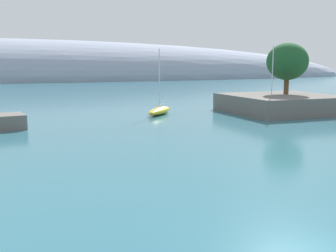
# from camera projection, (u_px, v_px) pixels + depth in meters

# --- Properties ---
(shore_outcrop) EXTENTS (15.33, 14.77, 2.62)m
(shore_outcrop) POSITION_uv_depth(u_px,v_px,m) (281.00, 104.00, 59.71)
(shore_outcrop) COLOR #66605B
(shore_outcrop) RESTS_ON ground
(tree_clump_shore) EXTENTS (6.32, 6.32, 7.83)m
(tree_clump_shore) POSITION_uv_depth(u_px,v_px,m) (287.00, 62.00, 60.75)
(tree_clump_shore) COLOR brown
(tree_clump_shore) RESTS_ON shore_outcrop
(distant_ridge) EXTENTS (385.17, 68.39, 37.12)m
(distant_ridge) POSITION_uv_depth(u_px,v_px,m) (1.00, 80.00, 179.41)
(distant_ridge) COLOR #8E99AD
(distant_ridge) RESTS_ON ground
(sailboat_red_near_shore) EXTENTS (5.66, 6.75, 9.80)m
(sailboat_red_near_shore) POSITION_uv_depth(u_px,v_px,m) (271.00, 111.00, 57.01)
(sailboat_red_near_shore) COLOR red
(sailboat_red_near_shore) RESTS_ON water
(sailboat_yellow_mid_mooring) EXTENTS (6.07, 6.74, 9.37)m
(sailboat_yellow_mid_mooring) POSITION_uv_depth(u_px,v_px,m) (159.00, 110.00, 57.25)
(sailboat_yellow_mid_mooring) COLOR yellow
(sailboat_yellow_mid_mooring) RESTS_ON water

